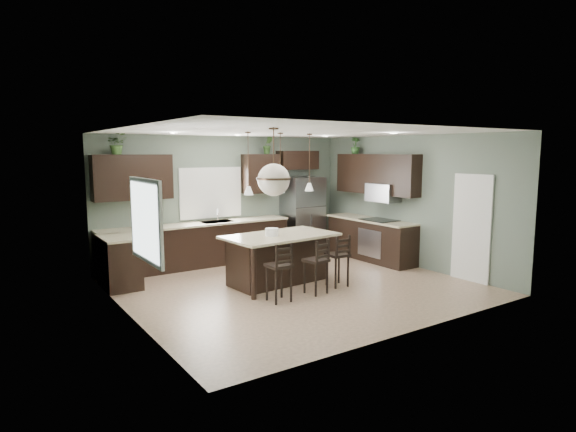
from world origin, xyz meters
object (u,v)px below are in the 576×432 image
(serving_dish, at_px, (272,232))
(plant_back_left, at_px, (117,144))
(bar_stool_left, at_px, (279,272))
(bar_stool_center, at_px, (316,266))
(kitchen_island, at_px, (281,259))
(refrigerator, at_px, (302,215))
(bar_stool_right, at_px, (337,260))

(serving_dish, relative_size, plant_back_left, 0.57)
(serving_dish, bearing_deg, bar_stool_left, -115.48)
(bar_stool_left, height_order, plant_back_left, plant_back_left)
(bar_stool_center, bearing_deg, kitchen_island, 91.51)
(kitchen_island, bearing_deg, bar_stool_center, -85.21)
(refrigerator, height_order, plant_back_left, plant_back_left)
(bar_stool_center, xyz_separation_m, bar_stool_right, (0.61, 0.15, -0.00))
(serving_dish, bearing_deg, bar_stool_center, -68.67)
(refrigerator, relative_size, plant_back_left, 4.42)
(kitchen_island, relative_size, bar_stool_right, 2.14)
(refrigerator, xyz_separation_m, serving_dish, (-2.19, -2.10, 0.07))
(bar_stool_left, relative_size, bar_stool_center, 1.03)
(bar_stool_right, bearing_deg, serving_dish, 145.38)
(bar_stool_right, xyz_separation_m, plant_back_left, (-3.06, 2.98, 2.13))
(kitchen_island, height_order, plant_back_left, plant_back_left)
(bar_stool_left, height_order, bar_stool_right, bar_stool_left)
(refrigerator, distance_m, bar_stool_right, 3.13)
(bar_stool_center, relative_size, bar_stool_right, 1.00)
(bar_stool_right, distance_m, plant_back_left, 4.77)
(plant_back_left, bearing_deg, bar_stool_center, -51.94)
(kitchen_island, relative_size, serving_dish, 8.59)
(refrigerator, xyz_separation_m, plant_back_left, (-4.29, 0.14, 1.68))
(refrigerator, height_order, bar_stool_left, refrigerator)
(serving_dish, height_order, bar_stool_center, serving_dish)
(refrigerator, bearing_deg, bar_stool_right, -113.55)
(bar_stool_left, height_order, bar_stool_center, bar_stool_left)
(bar_stool_center, xyz_separation_m, plant_back_left, (-2.45, 3.13, 2.13))
(bar_stool_center, height_order, plant_back_left, plant_back_left)
(refrigerator, distance_m, bar_stool_left, 4.01)
(plant_back_left, bearing_deg, bar_stool_left, -62.03)
(serving_dish, xyz_separation_m, bar_stool_right, (0.95, -0.74, -0.51))
(kitchen_island, xyz_separation_m, bar_stool_center, (0.15, -0.90, 0.02))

